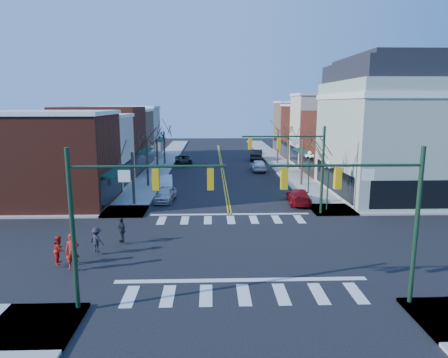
{
  "coord_description": "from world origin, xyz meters",
  "views": [
    {
      "loc": [
        -1.52,
        -23.77,
        8.97
      ],
      "look_at": [
        -0.46,
        8.6,
        2.8
      ],
      "focal_mm": 32.0,
      "sensor_mm": 36.0,
      "label": 1
    }
  ],
  "objects": [
    {
      "name": "traffic_mast_near_right",
      "position": [
        5.55,
        -7.4,
        4.71
      ],
      "size": [
        6.6,
        0.28,
        7.2
      ],
      "color": "#14331E",
      "rests_on": "ground"
    },
    {
      "name": "tree_right_c",
      "position": [
        8.4,
        27.0,
        2.42
      ],
      "size": [
        0.24,
        0.24,
        4.83
      ],
      "primitive_type": "cylinder",
      "color": "#382B21",
      "rests_on": "ground"
    },
    {
      "name": "tree_right_d",
      "position": [
        8.4,
        35.0,
        2.48
      ],
      "size": [
        0.24,
        0.24,
        4.97
      ],
      "primitive_type": "cylinder",
      "color": "#382B21",
      "rests_on": "ground"
    },
    {
      "name": "bldg_left_brick_a",
      "position": [
        -15.5,
        11.75,
        4.0
      ],
      "size": [
        10.0,
        8.5,
        8.0
      ],
      "primitive_type": "cube",
      "color": "maroon",
      "rests_on": "ground"
    },
    {
      "name": "car_right_far",
      "position": [
        5.73,
        39.32,
        0.86
      ],
      "size": [
        2.49,
        5.41,
        1.72
      ],
      "primitive_type": "imported",
      "rotation": [
        0.0,
        0.0,
        3.01
      ],
      "color": "black",
      "rests_on": "ground"
    },
    {
      "name": "pedestrian_dark_a",
      "position": [
        -7.3,
        1.0,
        0.95
      ],
      "size": [
        0.88,
        0.99,
        1.6
      ],
      "primitive_type": "imported",
      "rotation": [
        0.0,
        0.0,
        -0.93
      ],
      "color": "#21232A",
      "rests_on": "sidewalk_left"
    },
    {
      "name": "tree_left_a",
      "position": [
        -8.4,
        11.0,
        2.38
      ],
      "size": [
        0.24,
        0.24,
        4.76
      ],
      "primitive_type": "cylinder",
      "color": "#382B21",
      "rests_on": "ground"
    },
    {
      "name": "pedestrian_dark_b",
      "position": [
        -8.4,
        -0.78,
        0.92
      ],
      "size": [
        1.15,
        0.99,
        1.54
      ],
      "primitive_type": "imported",
      "rotation": [
        0.0,
        0.0,
        2.63
      ],
      "color": "black",
      "rests_on": "sidewalk_left"
    },
    {
      "name": "bldg_right_stucco",
      "position": [
        15.5,
        33.5,
        5.0
      ],
      "size": [
        10.0,
        7.0,
        10.0
      ],
      "primitive_type": "cube",
      "color": "beige",
      "rests_on": "ground"
    },
    {
      "name": "car_right_near",
      "position": [
        6.4,
        11.14,
        0.67
      ],
      "size": [
        2.28,
        4.78,
        1.34
      ],
      "primitive_type": "imported",
      "rotation": [
        0.0,
        0.0,
        3.05
      ],
      "color": "maroon",
      "rests_on": "ground"
    },
    {
      "name": "bldg_left_stucco_b",
      "position": [
        -15.5,
        43.5,
        4.1
      ],
      "size": [
        10.0,
        8.0,
        8.2
      ],
      "primitive_type": "cube",
      "color": "beige",
      "rests_on": "ground"
    },
    {
      "name": "bldg_left_brick_b",
      "position": [
        -15.5,
        27.5,
        4.25
      ],
      "size": [
        10.0,
        9.0,
        8.5
      ],
      "primitive_type": "cube",
      "color": "maroon",
      "rests_on": "ground"
    },
    {
      "name": "sidewalk_right",
      "position": [
        8.75,
        20.0,
        0.07
      ],
      "size": [
        3.5,
        70.0,
        0.15
      ],
      "primitive_type": "cube",
      "color": "#9E9B93",
      "rests_on": "ground"
    },
    {
      "name": "car_left_mid",
      "position": [
        -6.4,
        17.84,
        0.71
      ],
      "size": [
        1.98,
        4.43,
        1.41
      ],
      "primitive_type": "imported",
      "rotation": [
        0.0,
        0.0,
        0.11
      ],
      "color": "silver",
      "rests_on": "ground"
    },
    {
      "name": "pedestrian_red_b",
      "position": [
        -10.0,
        -2.42,
        0.95
      ],
      "size": [
        0.69,
        0.84,
        1.6
      ],
      "primitive_type": "imported",
      "rotation": [
        0.0,
        0.0,
        1.69
      ],
      "color": "red",
      "rests_on": "sidewalk_left"
    },
    {
      "name": "bldg_right_tan",
      "position": [
        15.5,
        49.0,
        4.5
      ],
      "size": [
        10.0,
        8.0,
        9.0
      ],
      "primitive_type": "cube",
      "color": "#956F52",
      "rests_on": "ground"
    },
    {
      "name": "lamppost_midblock",
      "position": [
        8.2,
        15.0,
        2.96
      ],
      "size": [
        0.36,
        0.36,
        4.33
      ],
      "color": "#14331E",
      "rests_on": "ground"
    },
    {
      "name": "pedestrian_red_a",
      "position": [
        -9.01,
        -3.18,
        1.13
      ],
      "size": [
        0.78,
        0.58,
        1.96
      ],
      "primitive_type": "imported",
      "rotation": [
        0.0,
        0.0,
        0.16
      ],
      "color": "#B61B13",
      "rests_on": "sidewalk_left"
    },
    {
      "name": "lamppost_corner",
      "position": [
        8.2,
        8.5,
        2.96
      ],
      "size": [
        0.36,
        0.36,
        4.33
      ],
      "color": "#14331E",
      "rests_on": "ground"
    },
    {
      "name": "tree_right_b",
      "position": [
        8.4,
        19.0,
        2.59
      ],
      "size": [
        0.24,
        0.24,
        5.18
      ],
      "primitive_type": "cylinder",
      "color": "#382B21",
      "rests_on": "ground"
    },
    {
      "name": "car_left_far",
      "position": [
        -5.6,
        34.56,
        0.72
      ],
      "size": [
        2.91,
        5.41,
        1.44
      ],
      "primitive_type": "imported",
      "rotation": [
        0.0,
        0.0,
        0.1
      ],
      "color": "black",
      "rests_on": "ground"
    },
    {
      "name": "car_right_mid",
      "position": [
        4.8,
        28.8,
        0.78
      ],
      "size": [
        1.94,
        4.64,
        1.57
      ],
      "primitive_type": "imported",
      "rotation": [
        0.0,
        0.0,
        3.12
      ],
      "color": "silver",
      "rests_on": "ground"
    },
    {
      "name": "victorian_corner",
      "position": [
        16.5,
        14.5,
        6.66
      ],
      "size": [
        12.25,
        14.25,
        13.3
      ],
      "color": "#9EAE97",
      "rests_on": "ground"
    },
    {
      "name": "traffic_mast_near_left",
      "position": [
        -5.55,
        -7.4,
        4.71
      ],
      "size": [
        6.6,
        0.28,
        7.2
      ],
      "color": "#14331E",
      "rests_on": "ground"
    },
    {
      "name": "tree_left_c",
      "position": [
        -8.4,
        27.0,
        2.27
      ],
      "size": [
        0.24,
        0.24,
        4.55
      ],
      "primitive_type": "cylinder",
      "color": "#382B21",
      "rests_on": "ground"
    },
    {
      "name": "tree_left_b",
      "position": [
        -8.4,
        19.0,
        2.52
      ],
      "size": [
        0.24,
        0.24,
        5.04
      ],
      "primitive_type": "cylinder",
      "color": "#382B21",
      "rests_on": "ground"
    },
    {
      "name": "bldg_left_tan",
      "position": [
        -15.5,
        35.75,
        3.9
      ],
      "size": [
        10.0,
        7.5,
        7.8
      ],
      "primitive_type": "cube",
      "color": "#956F52",
      "rests_on": "ground"
    },
    {
      "name": "sidewalk_left",
      "position": [
        -8.75,
        20.0,
        0.07
      ],
      "size": [
        3.5,
        70.0,
        0.15
      ],
      "primitive_type": "cube",
      "color": "#9E9B93",
      "rests_on": "ground"
    },
    {
      "name": "ground",
      "position": [
        0.0,
        0.0,
        0.0
      ],
      "size": [
        160.0,
        160.0,
        0.0
      ],
      "primitive_type": "plane",
      "color": "black",
      "rests_on": "ground"
    },
    {
      "name": "bldg_right_brick_b",
      "position": [
        15.5,
        41.0,
        4.25
      ],
      "size": [
        10.0,
        8.0,
        8.5
      ],
      "primitive_type": "cube",
      "color": "maroon",
      "rests_on": "ground"
    },
    {
      "name": "traffic_mast_far_right",
      "position": [
        5.55,
        7.4,
        4.71
      ],
      "size": [
        6.6,
        0.28,
        7.2
      ],
      "color": "#14331E",
      "rests_on": "ground"
    },
    {
      "name": "bldg_right_brick_a",
      "position": [
        15.5,
        25.75,
        4.0
      ],
      "size": [
        10.0,
        8.5,
        8.0
      ],
      "primitive_type": "cube",
      "color": "maroon",
      "rests_on": "ground"
    },
    {
      "name": "tree_left_d",
      "position": [
        -8.4,
        35.0,
        2.45
      ],
      "size": [
        0.24,
        0.24,
        4.9
      ],
      "primitive_type": "cylinder",
      "color": "#382B21",
      "rests_on": "ground"
    },
    {
      "name": "bldg_left_stucco_a",
      "position": [
        -15.5,
        19.5,
        3.75
      ],
      "size": [
        10.0,
        7.0,
        7.5
      ],
      "primitive_type": "cube",
      "color": "beige",
      "rests_on": "ground"
    },
    {
      "name": "tree_right_a",
      "position": [
        8.4,
        11.0,
        2.31
      ],
      "size": [
        0.24,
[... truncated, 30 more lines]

